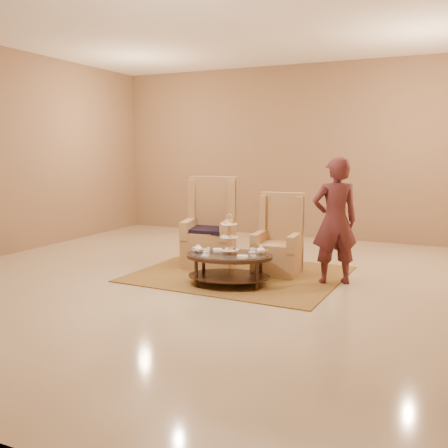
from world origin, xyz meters
The scene contains 8 objects.
ground centered at (0.00, 0.00, 0.00)m, with size 8.00×8.00×0.00m, color #C3B091.
ceiling centered at (0.00, 0.00, 0.00)m, with size 8.00×8.00×0.02m, color white.
wall_back centered at (0.00, 4.00, 1.75)m, with size 8.00×0.04×3.50m, color #8F6E4E.
rug centered at (0.18, 0.51, 0.01)m, with size 2.94×2.49×0.02m.
tea_table centered at (0.29, -0.11, 0.35)m, with size 1.30×1.04×0.96m.
armchair_left centered at (-0.50, 0.93, 0.47)m, with size 0.90×0.92×1.38m.
armchair_right centered at (0.67, 0.82, 0.39)m, with size 0.67×0.69×1.17m.
person centered at (1.52, 0.59, 0.85)m, with size 0.74×0.67×1.70m.
Camera 1 is at (2.91, -6.01, 1.79)m, focal length 40.00 mm.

